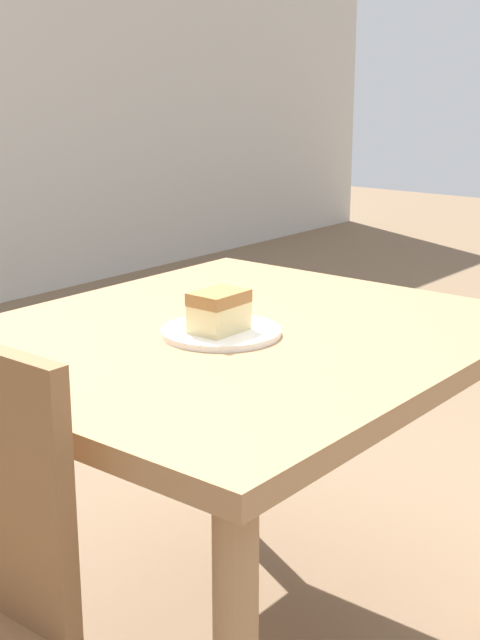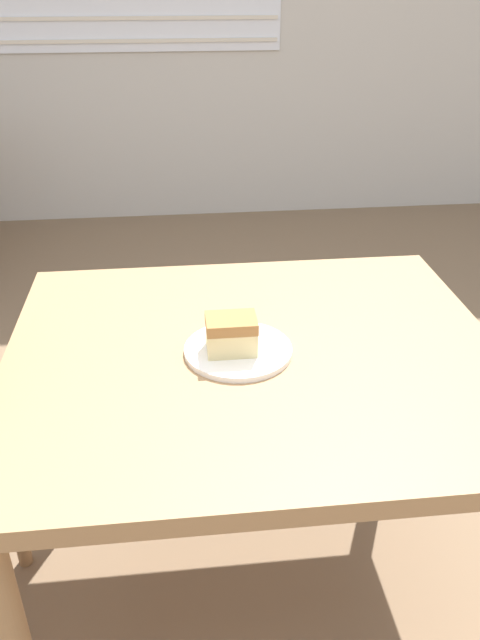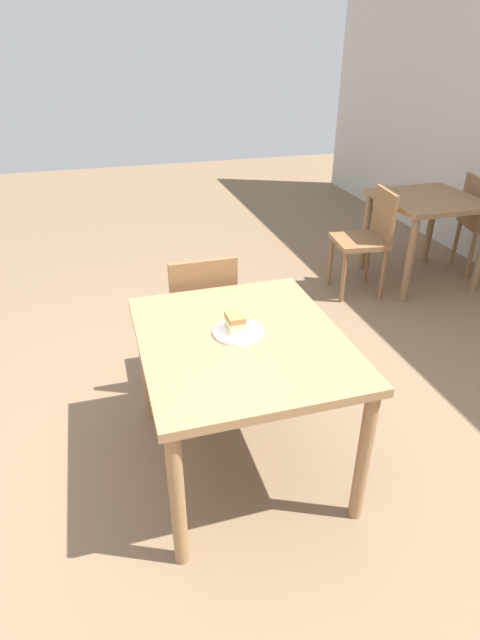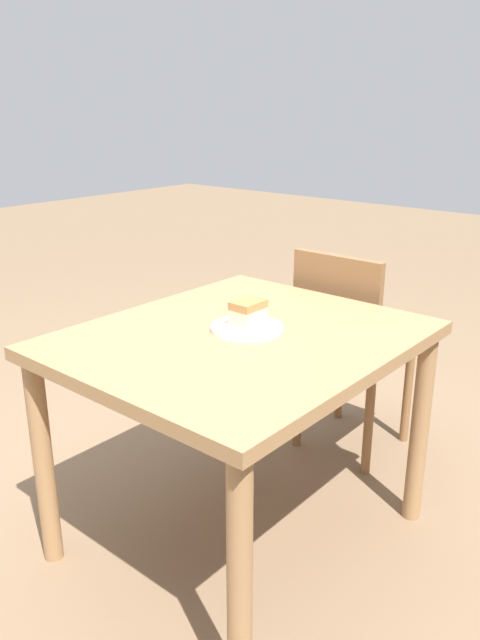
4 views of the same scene
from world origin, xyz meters
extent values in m
plane|color=#7A6047|center=(0.00, 0.00, 0.00)|extent=(14.00, 14.00, 0.00)
cube|color=beige|center=(-0.37, 2.98, 1.06)|extent=(1.66, 0.01, 0.02)
cube|color=beige|center=(-0.37, 2.98, 1.18)|extent=(1.66, 0.01, 0.02)
cube|color=#9E754C|center=(-0.04, 0.13, 0.70)|extent=(1.03, 0.88, 0.04)
cylinder|color=#9E754C|center=(-0.50, 0.52, 0.34)|extent=(0.06, 0.06, 0.68)
cylinder|color=#9E754C|center=(0.43, 0.52, 0.34)|extent=(0.06, 0.06, 0.68)
cylinder|color=brown|center=(-0.64, 0.26, 0.21)|extent=(0.04, 0.04, 0.42)
cylinder|color=white|center=(-0.07, 0.13, 0.73)|extent=(0.22, 0.22, 0.01)
cube|color=beige|center=(-0.09, 0.12, 0.76)|extent=(0.10, 0.07, 0.05)
cube|color=#A3703D|center=(-0.09, 0.12, 0.80)|extent=(0.10, 0.07, 0.02)
camera|label=1|loc=(-1.28, -0.89, 1.19)|focal=50.00mm
camera|label=2|loc=(-0.19, -0.95, 1.41)|focal=35.00mm
camera|label=3|loc=(1.74, -0.40, 1.86)|focal=28.00mm
camera|label=4|loc=(1.30, 1.26, 1.37)|focal=35.00mm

